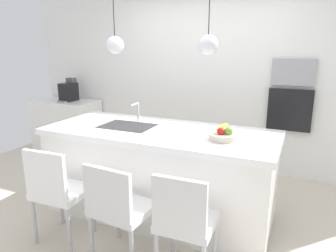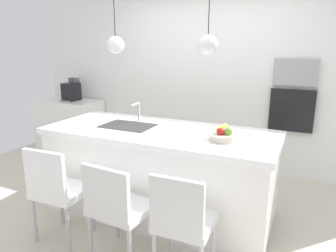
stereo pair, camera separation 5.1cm
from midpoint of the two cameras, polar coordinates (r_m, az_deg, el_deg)
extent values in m
plane|color=beige|center=(3.56, -1.95, -15.47)|extent=(6.60, 6.60, 0.00)
cube|color=white|center=(4.65, 6.90, 8.45)|extent=(6.00, 0.10, 2.60)
cube|color=white|center=(3.37, -2.02, -8.95)|extent=(2.34, 0.94, 0.88)
cube|color=white|center=(3.21, -2.09, -1.20)|extent=(2.40, 1.00, 0.06)
cube|color=#2D2D30|center=(3.38, -7.90, -0.06)|extent=(0.56, 0.40, 0.02)
cylinder|color=silver|center=(3.56, -5.94, 2.60)|extent=(0.02, 0.02, 0.22)
cylinder|color=silver|center=(3.47, -6.64, 3.97)|extent=(0.02, 0.16, 0.02)
cylinder|color=beige|center=(2.88, 9.58, -1.97)|extent=(0.26, 0.26, 0.06)
sphere|color=olive|center=(2.86, 10.58, -0.95)|extent=(0.08, 0.08, 0.08)
sphere|color=red|center=(2.85, 9.22, -0.99)|extent=(0.07, 0.07, 0.07)
ellipsoid|color=yellow|center=(2.90, 9.39, -0.21)|extent=(0.10, 0.19, 0.08)
cube|color=white|center=(5.69, -18.34, 0.11)|extent=(1.10, 0.60, 0.88)
cube|color=black|center=(5.51, -18.05, 5.97)|extent=(0.20, 0.28, 0.30)
cube|color=gray|center=(5.41, -19.13, 4.25)|extent=(0.16, 0.08, 0.02)
cube|color=#4C515B|center=(5.55, -17.63, 8.04)|extent=(0.14, 0.11, 0.08)
cube|color=#9E9EA3|center=(4.37, 21.75, 9.20)|extent=(0.54, 0.08, 0.34)
cube|color=black|center=(4.43, 21.15, 2.78)|extent=(0.56, 0.08, 0.56)
cube|color=white|center=(3.10, -19.28, -11.34)|extent=(0.47, 0.44, 0.06)
cube|color=white|center=(2.88, -22.14, -8.39)|extent=(0.43, 0.06, 0.42)
cylinder|color=#B2B2B7|center=(3.22, -14.05, -14.90)|extent=(0.04, 0.04, 0.44)
cylinder|color=#B2B2B7|center=(3.45, -19.48, -13.31)|extent=(0.04, 0.04, 0.44)
cylinder|color=#B2B2B7|center=(2.98, -18.22, -17.79)|extent=(0.04, 0.04, 0.44)
cylinder|color=#B2B2B7|center=(3.22, -23.77, -15.77)|extent=(0.04, 0.04, 0.44)
cube|color=silver|center=(2.74, -8.80, -14.74)|extent=(0.51, 0.46, 0.06)
cube|color=silver|center=(2.50, -11.74, -11.93)|extent=(0.45, 0.08, 0.40)
cylinder|color=#B2B2B7|center=(2.89, -2.85, -18.47)|extent=(0.04, 0.04, 0.42)
cylinder|color=#B2B2B7|center=(3.09, -9.65, -16.24)|extent=(0.04, 0.04, 0.42)
cylinder|color=#B2B2B7|center=(2.86, -14.44, -19.26)|extent=(0.04, 0.04, 0.42)
cube|color=silver|center=(2.50, 2.91, -17.22)|extent=(0.44, 0.42, 0.06)
cube|color=silver|center=(2.23, 1.36, -14.42)|extent=(0.41, 0.05, 0.41)
cylinder|color=#B2B2B7|center=(2.73, 8.03, -20.51)|extent=(0.04, 0.04, 0.44)
cylinder|color=#B2B2B7|center=(2.82, 0.38, -19.06)|extent=(0.04, 0.04, 0.44)
sphere|color=silver|center=(3.34, -10.17, 14.42)|extent=(0.18, 0.18, 0.18)
cylinder|color=black|center=(3.36, -10.49, 21.10)|extent=(0.01, 0.01, 0.60)
sphere|color=silver|center=(2.91, 6.89, 14.57)|extent=(0.18, 0.18, 0.18)
camera|label=1|loc=(0.03, -90.47, -0.12)|focal=33.15mm
camera|label=2|loc=(0.03, 89.53, 0.12)|focal=33.15mm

